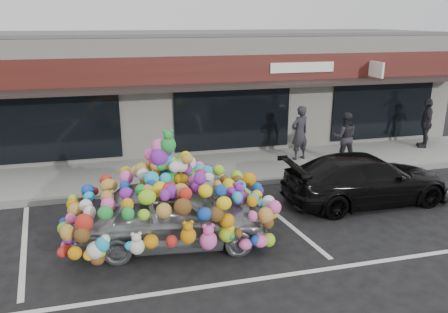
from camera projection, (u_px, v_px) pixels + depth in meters
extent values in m
plane|color=black|center=(170.00, 233.00, 10.18)|extent=(90.00, 90.00, 0.00)
cube|color=silver|center=(141.00, 89.00, 17.41)|extent=(24.00, 6.00, 4.20)
cube|color=#59595B|center=(137.00, 34.00, 16.77)|extent=(24.00, 6.00, 0.12)
cube|color=#3D1710|center=(145.00, 71.00, 14.25)|extent=(24.00, 0.18, 0.90)
cube|color=black|center=(147.00, 89.00, 13.92)|extent=(24.00, 1.20, 0.10)
cube|color=white|center=(376.00, 69.00, 15.75)|extent=(0.08, 0.95, 0.55)
cube|color=white|center=(302.00, 67.00, 15.42)|extent=(2.40, 0.04, 0.35)
cube|color=black|center=(54.00, 127.00, 14.11)|extent=(4.20, 0.12, 2.30)
cube|color=black|center=(233.00, 117.00, 15.50)|extent=(4.20, 0.12, 2.30)
cube|color=black|center=(382.00, 109.00, 16.90)|extent=(4.20, 0.12, 2.30)
cube|color=gray|center=(154.00, 174.00, 13.86)|extent=(26.00, 3.00, 0.15)
cube|color=slate|center=(159.00, 191.00, 12.47)|extent=(26.00, 0.18, 0.16)
cube|color=silver|center=(24.00, 246.00, 9.62)|extent=(0.73, 4.37, 0.01)
cube|color=silver|center=(280.00, 217.00, 11.02)|extent=(0.73, 4.37, 0.01)
cube|color=silver|center=(287.00, 275.00, 8.52)|extent=(14.00, 0.12, 0.01)
imported|color=gray|center=(172.00, 214.00, 9.51)|extent=(2.14, 4.34, 1.42)
ellipsoid|color=red|center=(170.00, 160.00, 9.14)|extent=(1.45, 1.88, 1.07)
sphere|color=gold|center=(239.00, 197.00, 9.62)|extent=(0.34, 0.34, 0.34)
sphere|color=blue|center=(208.00, 237.00, 8.85)|extent=(0.36, 0.36, 0.36)
sphere|color=green|center=(133.00, 206.00, 10.20)|extent=(0.30, 0.30, 0.30)
sphere|color=#FA5EBF|center=(169.00, 137.00, 9.00)|extent=(0.32, 0.32, 0.32)
sphere|color=orange|center=(112.00, 204.00, 9.22)|extent=(0.30, 0.30, 0.30)
imported|color=black|center=(366.00, 179.00, 11.75)|extent=(1.91, 4.59, 1.32)
imported|color=black|center=(300.00, 133.00, 14.84)|extent=(0.78, 0.63, 1.87)
imported|color=black|center=(344.00, 137.00, 14.66)|extent=(0.97, 0.85, 1.68)
imported|color=#242126|center=(426.00, 123.00, 16.28)|extent=(1.17, 0.92, 1.85)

